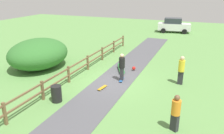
{
  "coord_description": "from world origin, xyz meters",
  "views": [
    {
      "loc": [
        5.07,
        -12.71,
        5.8
      ],
      "look_at": [
        -0.1,
        -0.11,
        1.0
      ],
      "focal_mm": 36.47,
      "sensor_mm": 36.0,
      "label": 1
    }
  ],
  "objects": [
    {
      "name": "skater_riding",
      "position": [
        0.44,
        0.23,
        1.04
      ],
      "size": [
        0.43,
        0.82,
        1.82
      ],
      "color": "#265999",
      "rests_on": "asphalt_path"
    },
    {
      "name": "trash_bin",
      "position": [
        -1.8,
        -3.74,
        0.45
      ],
      "size": [
        0.56,
        0.56,
        0.9
      ],
      "primitive_type": "cylinder",
      "color": "black",
      "rests_on": "ground_plane"
    },
    {
      "name": "bush_large",
      "position": [
        -6.21,
        0.32,
        1.1
      ],
      "size": [
        4.02,
        4.82,
        2.21
      ],
      "primitive_type": "ellipsoid",
      "color": "#33702D",
      "rests_on": "ground_plane"
    },
    {
      "name": "skateboard_loose",
      "position": [
        -0.2,
        -1.39,
        0.09
      ],
      "size": [
        0.33,
        0.82,
        0.08
      ],
      "color": "#BF8C19",
      "rests_on": "asphalt_path"
    },
    {
      "name": "ground_plane",
      "position": [
        0.0,
        0.0,
        0.0
      ],
      "size": [
        60.0,
        60.0,
        0.0
      ],
      "primitive_type": "plane",
      "color": "#60934C"
    },
    {
      "name": "parked_car_white",
      "position": [
        1.13,
        18.75,
        0.96
      ],
      "size": [
        4.39,
        2.43,
        1.92
      ],
      "color": "silver",
      "rests_on": "ground_plane"
    },
    {
      "name": "bystander_orange",
      "position": [
        4.38,
        -4.03,
        0.92
      ],
      "size": [
        0.52,
        0.52,
        1.67
      ],
      "color": "#2D2D33",
      "rests_on": "ground_plane"
    },
    {
      "name": "bystander_yellow",
      "position": [
        4.03,
        1.14,
        1.03
      ],
      "size": [
        0.38,
        0.38,
        1.85
      ],
      "color": "#2D2D33",
      "rests_on": "ground_plane"
    },
    {
      "name": "skater_fallen",
      "position": [
        -0.17,
        1.97,
        0.2
      ],
      "size": [
        1.5,
        1.63,
        0.36
      ],
      "color": "green",
      "rests_on": "asphalt_path"
    },
    {
      "name": "wooden_fence",
      "position": [
        -2.6,
        0.0,
        0.67
      ],
      "size": [
        0.12,
        18.12,
        1.1
      ],
      "color": "brown",
      "rests_on": "ground_plane"
    },
    {
      "name": "asphalt_path",
      "position": [
        0.0,
        0.0,
        0.01
      ],
      "size": [
        2.4,
        28.0,
        0.02
      ],
      "primitive_type": "cube",
      "color": "#515156",
      "rests_on": "ground_plane"
    }
  ]
}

